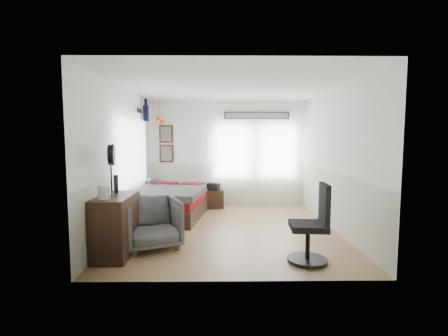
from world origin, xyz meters
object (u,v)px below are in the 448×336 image
Objects in this scene: bed at (170,203)px; task_chair at (313,231)px; nightstand at (213,199)px; armchair at (152,223)px; dresser at (116,225)px.

task_chair is (2.42, -2.66, 0.14)m from bed.
nightstand is 3.87m from task_chair.
bed is at bearing -147.17° from nightstand.
nightstand is at bearing 117.08° from task_chair.
bed is 3.60m from task_chair.
bed is 4.88× the size of nightstand.
task_chair reaches higher than armchair.
task_chair is (2.86, -0.34, 0.01)m from dresser.
task_chair reaches higher than dresser.
task_chair is at bearing -39.77° from bed.
task_chair is (1.46, -3.58, 0.23)m from nightstand.
armchair is (0.46, 0.33, -0.05)m from dresser.
task_chair is (2.40, -0.68, 0.06)m from armchair.
bed reaches higher than nightstand.
dresser is 2.88m from task_chair.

